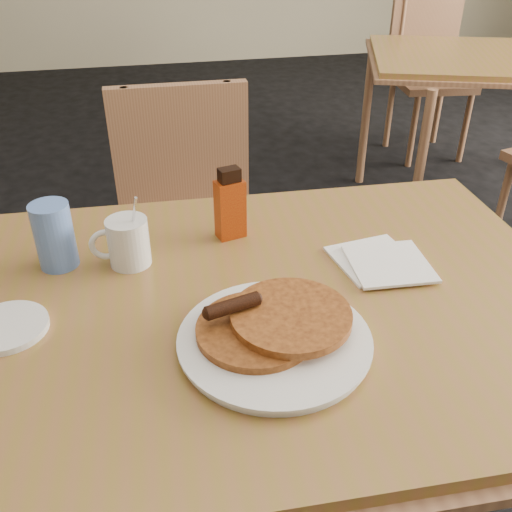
{
  "coord_description": "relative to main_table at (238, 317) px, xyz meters",
  "views": [
    {
      "loc": [
        -0.22,
        -0.8,
        1.38
      ],
      "look_at": [
        -0.03,
        0.03,
        0.85
      ],
      "focal_mm": 40.0,
      "sensor_mm": 36.0,
      "label": 1
    }
  ],
  "objects": [
    {
      "name": "syrup_bottle",
      "position": [
        0.03,
        0.24,
        0.11
      ],
      "size": [
        0.07,
        0.05,
        0.16
      ],
      "rotation": [
        0.0,
        0.0,
        0.24
      ],
      "color": "maroon",
      "rests_on": "main_table"
    },
    {
      "name": "pancake_plate",
      "position": [
        0.04,
        -0.13,
        0.06
      ],
      "size": [
        0.32,
        0.32,
        0.07
      ],
      "rotation": [
        0.0,
        0.0,
        -0.18
      ],
      "color": "white",
      "rests_on": "main_table"
    },
    {
      "name": "chair_neighbor_far",
      "position": [
        1.61,
        2.37,
        -0.16
      ],
      "size": [
        0.46,
        0.47,
        0.93
      ],
      "rotation": [
        0.0,
        0.0,
        -0.12
      ],
      "color": "#9B6B48",
      "rests_on": "floor"
    },
    {
      "name": "main_table",
      "position": [
        0.0,
        0.0,
        0.0
      ],
      "size": [
        1.37,
        0.96,
        0.75
      ],
      "rotation": [
        0.0,
        0.0,
        -0.04
      ],
      "color": "brown",
      "rests_on": "floor"
    },
    {
      "name": "neighbor_table",
      "position": [
        1.6,
        1.64,
        -0.0
      ],
      "size": [
        1.47,
        1.22,
        0.75
      ],
      "rotation": [
        0.0,
        0.0,
        -0.33
      ],
      "color": "brown",
      "rests_on": "floor"
    },
    {
      "name": "chair_main_far",
      "position": [
        -0.02,
        0.74,
        -0.16
      ],
      "size": [
        0.42,
        0.42,
        0.92
      ],
      "rotation": [
        0.0,
        0.0,
        -0.01
      ],
      "color": "#9B6B48",
      "rests_on": "floor"
    },
    {
      "name": "napkin_stack",
      "position": [
        0.31,
        0.06,
        0.05
      ],
      "size": [
        0.19,
        0.2,
        0.01
      ],
      "rotation": [
        0.0,
        0.0,
        0.14
      ],
      "color": "white",
      "rests_on": "main_table"
    },
    {
      "name": "side_saucer",
      "position": [
        -0.41,
        0.0,
        0.05
      ],
      "size": [
        0.15,
        0.15,
        0.01
      ],
      "primitive_type": "cylinder",
      "rotation": [
        0.0,
        0.0,
        0.05
      ],
      "color": "white",
      "rests_on": "main_table"
    },
    {
      "name": "blue_tumbler",
      "position": [
        -0.33,
        0.2,
        0.11
      ],
      "size": [
        0.09,
        0.09,
        0.14
      ],
      "primitive_type": "cylinder",
      "rotation": [
        0.0,
        0.0,
        0.11
      ],
      "color": "#5981D2",
      "rests_on": "main_table"
    },
    {
      "name": "coffee_mug",
      "position": [
        -0.19,
        0.17,
        0.09
      ],
      "size": [
        0.12,
        0.08,
        0.16
      ],
      "rotation": [
        0.0,
        0.0,
        0.09
      ],
      "color": "white",
      "rests_on": "main_table"
    }
  ]
}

